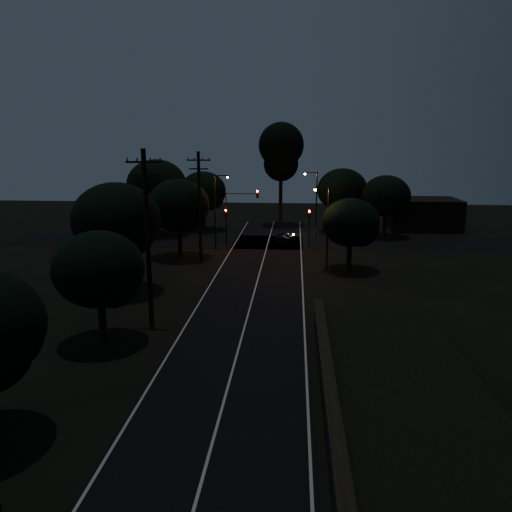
{
  "coord_description": "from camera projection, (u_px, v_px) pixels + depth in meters",
  "views": [
    {
      "loc": [
        3.03,
        -14.54,
        11.39
      ],
      "look_at": [
        0.0,
        24.0,
        2.5
      ],
      "focal_mm": 35.0,
      "sensor_mm": 36.0,
      "label": 1
    }
  ],
  "objects": [
    {
      "name": "streetlight_b",
      "position": [
        315.0,
        201.0,
        58.21
      ],
      "size": [
        1.66,
        0.26,
        8.0
      ],
      "color": "black",
      "rests_on": "ground"
    },
    {
      "name": "tree_left_b",
      "position": [
        101.0,
        271.0,
        28.11
      ],
      "size": [
        5.14,
        5.14,
        6.54
      ],
      "color": "black",
      "rests_on": "ground"
    },
    {
      "name": "tree_right_a",
      "position": [
        353.0,
        224.0,
        44.38
      ],
      "size": [
        5.13,
        5.13,
        6.53
      ],
      "color": "black",
      "rests_on": "ground"
    },
    {
      "name": "tree_left_d",
      "position": [
        180.0,
        207.0,
        49.31
      ],
      "size": [
        6.18,
        6.18,
        7.83
      ],
      "color": "black",
      "rests_on": "ground"
    },
    {
      "name": "tree_far_e",
      "position": [
        388.0,
        197.0,
        60.29
      ],
      "size": [
        5.87,
        5.87,
        7.45
      ],
      "color": "black",
      "rests_on": "ground"
    },
    {
      "name": "tree_far_nw",
      "position": [
        204.0,
        192.0,
        64.93
      ],
      "size": [
        6.03,
        6.03,
        7.64
      ],
      "color": "black",
      "rests_on": "ground"
    },
    {
      "name": "tall_pine",
      "position": [
        281.0,
        151.0,
        68.0
      ],
      "size": [
        6.16,
        6.16,
        14.0
      ],
      "color": "black",
      "rests_on": "ground"
    },
    {
      "name": "utility_pole_mid",
      "position": [
        147.0,
        236.0,
        30.65
      ],
      "size": [
        2.2,
        0.3,
        11.0
      ],
      "color": "black",
      "rests_on": "ground"
    },
    {
      "name": "signal_right",
      "position": [
        309.0,
        221.0,
        54.77
      ],
      "size": [
        0.28,
        0.35,
        4.1
      ],
      "color": "black",
      "rests_on": "ground"
    },
    {
      "name": "tree_left_c",
      "position": [
        119.0,
        222.0,
        37.71
      ],
      "size": [
        6.68,
        6.68,
        8.44
      ],
      "color": "black",
      "rests_on": "ground"
    },
    {
      "name": "signal_left",
      "position": [
        226.0,
        220.0,
        55.47
      ],
      "size": [
        0.28,
        0.35,
        4.1
      ],
      "color": "black",
      "rests_on": "ground"
    },
    {
      "name": "utility_pole_far",
      "position": [
        200.0,
        205.0,
        47.23
      ],
      "size": [
        2.2,
        0.3,
        10.5
      ],
      "color": "black",
      "rests_on": "ground"
    },
    {
      "name": "road_surface",
      "position": [
        262.0,
        265.0,
        47.14
      ],
      "size": [
        60.0,
        70.0,
        0.03
      ],
      "color": "black",
      "rests_on": "ground"
    },
    {
      "name": "ground",
      "position": [
        201.0,
        486.0,
        16.91
      ],
      "size": [
        160.0,
        160.0,
        0.0
      ],
      "primitive_type": "plane",
      "color": "black"
    },
    {
      "name": "tree_far_ne",
      "position": [
        344.0,
        191.0,
        63.48
      ],
      "size": [
        6.4,
        6.4,
        8.09
      ],
      "color": "black",
      "rests_on": "ground"
    },
    {
      "name": "streetlight_a",
      "position": [
        217.0,
        206.0,
        53.19
      ],
      "size": [
        1.66,
        0.26,
        8.0
      ],
      "color": "black",
      "rests_on": "ground"
    },
    {
      "name": "retaining_wall",
      "position": [
        414.0,
        430.0,
        19.09
      ],
      "size": [
        6.93,
        26.0,
        1.6
      ],
      "color": "black",
      "rests_on": "ground"
    },
    {
      "name": "signal_mast",
      "position": [
        241.0,
        207.0,
        55.01
      ],
      "size": [
        3.7,
        0.35,
        6.25
      ],
      "color": "black",
      "rests_on": "ground"
    },
    {
      "name": "building_right",
      "position": [
        422.0,
        214.0,
        66.42
      ],
      "size": [
        9.0,
        7.0,
        4.0
      ],
      "primitive_type": "cube",
      "color": "black",
      "rests_on": "ground"
    },
    {
      "name": "car",
      "position": [
        284.0,
        237.0,
        57.82
      ],
      "size": [
        2.33,
        3.79,
        1.2
      ],
      "primitive_type": "imported",
      "rotation": [
        0.0,
        0.0,
        2.87
      ],
      "color": "black",
      "rests_on": "ground"
    },
    {
      "name": "streetlight_c",
      "position": [
        326.0,
        222.0,
        44.63
      ],
      "size": [
        1.46,
        0.26,
        7.5
      ],
      "color": "black",
      "rests_on": "ground"
    },
    {
      "name": "tree_far_w",
      "position": [
        158.0,
        186.0,
        61.15
      ],
      "size": [
        7.29,
        7.29,
        9.3
      ],
      "color": "black",
      "rests_on": "ground"
    },
    {
      "name": "building_left",
      "position": [
        127.0,
        210.0,
        68.46
      ],
      "size": [
        10.0,
        8.0,
        4.4
      ],
      "primitive_type": "cube",
      "color": "black",
      "rests_on": "ground"
    }
  ]
}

